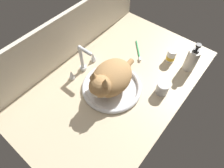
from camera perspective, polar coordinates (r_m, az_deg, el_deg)
countertop at (r=108.70cm, az=1.64°, el=0.02°), size 117.15×69.40×3.00cm
backsplash_wall at (r=116.24cm, az=-12.60°, el=13.37°), size 117.15×2.40×31.80cm
sink_basin at (r=104.19cm, az=0.00°, el=-0.93°), size 32.80×32.80×2.53cm
faucet at (r=109.10cm, az=-8.68°, el=6.69°), size 21.11×10.83×18.52cm
cat at (r=95.78cm, az=-0.68°, el=1.42°), size 36.33×20.98×18.85cm
metal_jar at (r=104.18cm, az=14.85°, el=-1.18°), size 6.68×6.68×7.32cm
pill_bottle at (r=120.99cm, az=17.23°, el=8.03°), size 5.41×5.41×8.05cm
soap_pump_bottle at (r=117.73cm, az=22.73°, el=6.78°), size 6.66×6.66×18.48cm
toothbrush at (r=124.17cm, az=7.91°, el=9.71°), size 14.19×13.31×1.70cm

